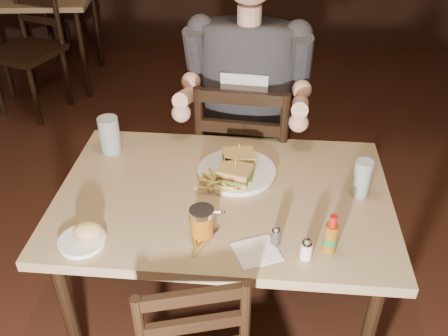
{
  "coord_description": "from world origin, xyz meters",
  "views": [
    {
      "loc": [
        0.03,
        -1.55,
        1.9
      ],
      "look_at": [
        -0.04,
        -0.03,
        0.85
      ],
      "focal_mm": 40.0,
      "sensor_mm": 36.0,
      "label": 1
    }
  ],
  "objects_px": {
    "main_table": "(223,210)",
    "hot_sauce": "(331,233)",
    "bg_table": "(45,4)",
    "syrup_dispenser": "(202,222)",
    "glass_right": "(362,178)",
    "chair_far": "(245,163)",
    "bg_chair_far": "(71,13)",
    "dinner_plate": "(237,172)",
    "side_plate": "(82,242)",
    "diner": "(247,72)",
    "glass_left": "(110,135)",
    "bg_chair_near": "(25,51)"
  },
  "relations": [
    {
      "from": "glass_right",
      "to": "syrup_dispenser",
      "type": "xyz_separation_m",
      "value": [
        -0.56,
        -0.24,
        -0.02
      ]
    },
    {
      "from": "bg_chair_near",
      "to": "dinner_plate",
      "type": "distance_m",
      "value": 2.53
    },
    {
      "from": "bg_chair_far",
      "to": "glass_right",
      "type": "distance_m",
      "value": 3.78
    },
    {
      "from": "glass_left",
      "to": "hot_sauce",
      "type": "xyz_separation_m",
      "value": [
        0.83,
        -0.55,
        -0.01
      ]
    },
    {
      "from": "glass_right",
      "to": "glass_left",
      "type": "bearing_deg",
      "value": 165.76
    },
    {
      "from": "bg_chair_far",
      "to": "bg_table",
      "type": "bearing_deg",
      "value": 98.48
    },
    {
      "from": "chair_far",
      "to": "bg_chair_far",
      "type": "bearing_deg",
      "value": -49.53
    },
    {
      "from": "glass_left",
      "to": "syrup_dispenser",
      "type": "distance_m",
      "value": 0.65
    },
    {
      "from": "diner",
      "to": "dinner_plate",
      "type": "distance_m",
      "value": 0.49
    },
    {
      "from": "main_table",
      "to": "side_plate",
      "type": "bearing_deg",
      "value": -147.07
    },
    {
      "from": "glass_left",
      "to": "syrup_dispenser",
      "type": "relative_size",
      "value": 1.47
    },
    {
      "from": "hot_sauce",
      "to": "bg_chair_near",
      "type": "bearing_deg",
      "value": 130.08
    },
    {
      "from": "main_table",
      "to": "bg_table",
      "type": "bearing_deg",
      "value": 121.67
    },
    {
      "from": "bg_chair_near",
      "to": "syrup_dispenser",
      "type": "height_order",
      "value": "bg_chair_near"
    },
    {
      "from": "bg_chair_far",
      "to": "hot_sauce",
      "type": "xyz_separation_m",
      "value": [
        1.95,
        -3.41,
        0.41
      ]
    },
    {
      "from": "bg_table",
      "to": "glass_left",
      "type": "relative_size",
      "value": 5.56
    },
    {
      "from": "bg_table",
      "to": "syrup_dispenser",
      "type": "distance_m",
      "value": 3.2
    },
    {
      "from": "hot_sauce",
      "to": "main_table",
      "type": "bearing_deg",
      "value": 141.57
    },
    {
      "from": "chair_far",
      "to": "diner",
      "type": "distance_m",
      "value": 0.51
    },
    {
      "from": "main_table",
      "to": "hot_sauce",
      "type": "height_order",
      "value": "hot_sauce"
    },
    {
      "from": "syrup_dispenser",
      "to": "bg_chair_near",
      "type": "bearing_deg",
      "value": 126.51
    },
    {
      "from": "chair_far",
      "to": "glass_left",
      "type": "height_order",
      "value": "chair_far"
    },
    {
      "from": "chair_far",
      "to": "hot_sauce",
      "type": "bearing_deg",
      "value": 113.93
    },
    {
      "from": "main_table",
      "to": "hot_sauce",
      "type": "distance_m",
      "value": 0.47
    },
    {
      "from": "bg_chair_far",
      "to": "diner",
      "type": "relative_size",
      "value": 0.87
    },
    {
      "from": "side_plate",
      "to": "diner",
      "type": "bearing_deg",
      "value": 58.61
    },
    {
      "from": "bg_table",
      "to": "side_plate",
      "type": "distance_m",
      "value": 3.09
    },
    {
      "from": "glass_left",
      "to": "syrup_dispenser",
      "type": "bearing_deg",
      "value": -49.49
    },
    {
      "from": "hot_sauce",
      "to": "syrup_dispenser",
      "type": "distance_m",
      "value": 0.42
    },
    {
      "from": "main_table",
      "to": "syrup_dispenser",
      "type": "bearing_deg",
      "value": -104.55
    },
    {
      "from": "bg_table",
      "to": "syrup_dispenser",
      "type": "height_order",
      "value": "syrup_dispenser"
    },
    {
      "from": "chair_far",
      "to": "syrup_dispenser",
      "type": "distance_m",
      "value": 0.91
    },
    {
      "from": "main_table",
      "to": "bg_chair_near",
      "type": "relative_size",
      "value": 1.28
    },
    {
      "from": "main_table",
      "to": "bg_chair_near",
      "type": "bearing_deg",
      "value": 128.09
    },
    {
      "from": "bg_chair_far",
      "to": "main_table",
      "type": "bearing_deg",
      "value": 125.44
    },
    {
      "from": "hot_sauce",
      "to": "bg_chair_far",
      "type": "bearing_deg",
      "value": 119.7
    },
    {
      "from": "side_plate",
      "to": "bg_chair_far",
      "type": "bearing_deg",
      "value": 108.54
    },
    {
      "from": "hot_sauce",
      "to": "dinner_plate",
      "type": "bearing_deg",
      "value": 127.07
    },
    {
      "from": "main_table",
      "to": "diner",
      "type": "relative_size",
      "value": 1.28
    },
    {
      "from": "bg_chair_far",
      "to": "side_plate",
      "type": "distance_m",
      "value": 3.63
    },
    {
      "from": "bg_table",
      "to": "glass_right",
      "type": "distance_m",
      "value": 3.31
    },
    {
      "from": "glass_right",
      "to": "hot_sauce",
      "type": "bearing_deg",
      "value": -116.27
    },
    {
      "from": "bg_chair_far",
      "to": "syrup_dispenser",
      "type": "bearing_deg",
      "value": 123.03
    },
    {
      "from": "bg_chair_near",
      "to": "hot_sauce",
      "type": "distance_m",
      "value": 3.04
    },
    {
      "from": "main_table",
      "to": "bg_table",
      "type": "height_order",
      "value": "same"
    },
    {
      "from": "dinner_plate",
      "to": "glass_right",
      "type": "relative_size",
      "value": 2.01
    },
    {
      "from": "diner",
      "to": "chair_far",
      "type": "bearing_deg",
      "value": 90.0
    },
    {
      "from": "bg_chair_far",
      "to": "glass_right",
      "type": "xyz_separation_m",
      "value": [
        2.09,
        -3.11,
        0.41
      ]
    },
    {
      "from": "glass_right",
      "to": "diner",
      "type": "bearing_deg",
      "value": 128.12
    },
    {
      "from": "dinner_plate",
      "to": "chair_far",
      "type": "bearing_deg",
      "value": 86.08
    }
  ]
}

